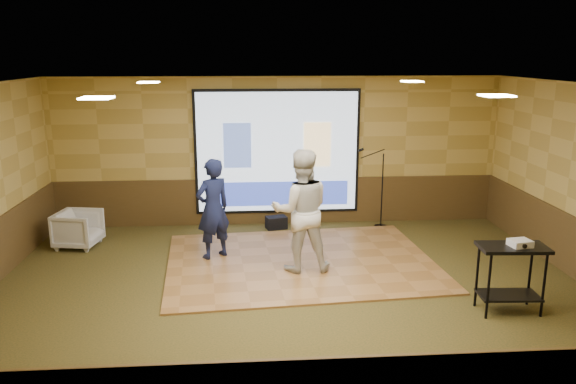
{
  "coord_description": "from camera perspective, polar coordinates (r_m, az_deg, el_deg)",
  "views": [
    {
      "loc": [
        -0.61,
        -7.68,
        3.43
      ],
      "look_at": [
        0.03,
        0.91,
        1.3
      ],
      "focal_mm": 35.0,
      "sensor_mm": 36.0,
      "label": 1
    }
  ],
  "objects": [
    {
      "name": "banquet_chair",
      "position": [
        10.89,
        -20.53,
        -3.54
      ],
      "size": [
        0.85,
        0.83,
        0.67
      ],
      "primitive_type": "imported",
      "rotation": [
        0.0,
        0.0,
        1.4
      ],
      "color": "gray",
      "rests_on": "ground"
    },
    {
      "name": "player_right",
      "position": [
        8.87,
        1.33,
        -1.9
      ],
      "size": [
        0.98,
        0.78,
        1.97
      ],
      "primitive_type": "imported",
      "rotation": [
        0.0,
        0.0,
        3.17
      ],
      "color": "beige",
      "rests_on": "dance_floor"
    },
    {
      "name": "projector",
      "position": [
        8.07,
        22.51,
        -4.82
      ],
      "size": [
        0.3,
        0.26,
        0.09
      ],
      "primitive_type": "cube",
      "rotation": [
        0.0,
        0.0,
        0.16
      ],
      "color": "silver",
      "rests_on": "av_table"
    },
    {
      "name": "av_table",
      "position": [
        8.16,
        21.74,
        -7.01
      ],
      "size": [
        0.9,
        0.47,
        0.94
      ],
      "rotation": [
        0.0,
        0.0,
        -0.06
      ],
      "color": "black",
      "rests_on": "ground"
    },
    {
      "name": "dance_floor",
      "position": [
        9.54,
        1.3,
        -7.08
      ],
      "size": [
        4.67,
        3.7,
        0.03
      ],
      "primitive_type": "cube",
      "rotation": [
        0.0,
        0.0,
        0.08
      ],
      "color": "#9E6D39",
      "rests_on": "ground"
    },
    {
      "name": "downlight_sw",
      "position": [
        6.4,
        -18.88,
        9.04
      ],
      "size": [
        0.32,
        0.32,
        0.02
      ],
      "primitive_type": "cube",
      "color": "beige",
      "rests_on": "room_shell"
    },
    {
      "name": "player_left",
      "position": [
        9.53,
        -7.63,
        -1.69
      ],
      "size": [
        0.75,
        0.69,
        1.71
      ],
      "primitive_type": "imported",
      "rotation": [
        0.0,
        0.0,
        3.74
      ],
      "color": "#141A3F",
      "rests_on": "dance_floor"
    },
    {
      "name": "duffel_bag",
      "position": [
        11.3,
        -1.2,
        -3.12
      ],
      "size": [
        0.45,
        0.36,
        0.25
      ],
      "primitive_type": "cube",
      "rotation": [
        0.0,
        0.0,
        0.26
      ],
      "color": "black",
      "rests_on": "ground"
    },
    {
      "name": "downlight_ne",
      "position": [
        9.9,
        12.49,
        10.91
      ],
      "size": [
        0.32,
        0.32,
        0.02
      ],
      "primitive_type": "cube",
      "color": "beige",
      "rests_on": "room_shell"
    },
    {
      "name": "downlight_nw",
      "position": [
        9.62,
        -14.0,
        10.76
      ],
      "size": [
        0.32,
        0.32,
        0.02
      ],
      "primitive_type": "cube",
      "color": "beige",
      "rests_on": "room_shell"
    },
    {
      "name": "room_shell",
      "position": [
        7.82,
        0.29,
        4.06
      ],
      "size": [
        9.04,
        7.04,
        3.02
      ],
      "color": "tan",
      "rests_on": "ground"
    },
    {
      "name": "mic_stand",
      "position": [
        11.45,
        9.21,
        -1.13
      ],
      "size": [
        0.64,
        0.26,
        1.63
      ],
      "rotation": [
        0.0,
        0.0,
        -0.42
      ],
      "color": "black",
      "rests_on": "ground"
    },
    {
      "name": "projector_screen",
      "position": [
        11.3,
        -1.08,
        3.94
      ],
      "size": [
        3.32,
        0.06,
        2.52
      ],
      "color": "black",
      "rests_on": "room_shell"
    },
    {
      "name": "downlight_se",
      "position": [
        6.8,
        20.43,
        9.16
      ],
      "size": [
        0.32,
        0.32,
        0.02
      ],
      "primitive_type": "cube",
      "color": "beige",
      "rests_on": "room_shell"
    },
    {
      "name": "ground",
      "position": [
        8.43,
        0.27,
        -10.1
      ],
      "size": [
        9.0,
        9.0,
        0.0
      ],
      "primitive_type": "plane",
      "color": "#2C3116",
      "rests_on": "ground"
    },
    {
      "name": "wainscot_back",
      "position": [
        11.56,
        -1.07,
        -0.91
      ],
      "size": [
        9.0,
        0.04,
        0.95
      ],
      "primitive_type": "cube",
      "color": "#4B3819",
      "rests_on": "ground"
    }
  ]
}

